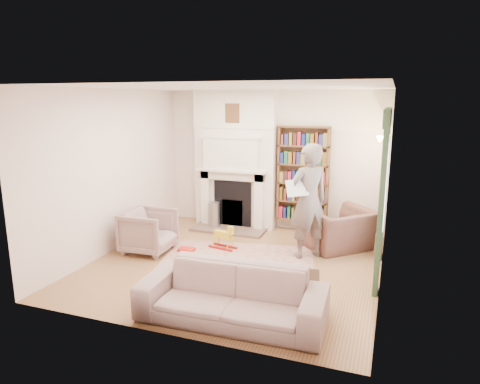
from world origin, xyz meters
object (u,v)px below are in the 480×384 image
at_px(man_reading, 308,201).
at_px(coffee_table, 291,291).
at_px(sofa, 232,295).
at_px(rocking_horse, 223,237).
at_px(paraffin_heater, 214,215).
at_px(armchair_reading, 339,229).
at_px(bookcase, 303,174).
at_px(armchair_left, 149,231).

relative_size(man_reading, coffee_table, 2.77).
bearing_deg(man_reading, coffee_table, 52.86).
relative_size(sofa, rocking_horse, 4.49).
xyz_separation_m(coffee_table, rocking_horse, (-1.65, 1.72, -0.00)).
relative_size(man_reading, paraffin_heater, 3.52).
height_order(armchair_reading, coffee_table, armchair_reading).
relative_size(bookcase, coffee_table, 2.64).
bearing_deg(rocking_horse, man_reading, 16.56).
xyz_separation_m(man_reading, rocking_horse, (-1.49, -0.13, -0.75)).
bearing_deg(man_reading, rocking_horse, -37.28).
height_order(armchair_left, man_reading, man_reading).
height_order(bookcase, rocking_horse, bookcase).
bearing_deg(paraffin_heater, armchair_reading, -8.39).
distance_m(bookcase, armchair_reading, 1.41).
relative_size(armchair_left, rocking_horse, 1.63).
height_order(bookcase, armchair_reading, bookcase).
bearing_deg(paraffin_heater, coffee_table, -51.00).
relative_size(armchair_left, man_reading, 0.42).
xyz_separation_m(armchair_left, coffee_table, (2.81, -1.16, -0.15)).
bearing_deg(bookcase, rocking_horse, -126.03).
relative_size(armchair_reading, sofa, 0.49).
bearing_deg(sofa, man_reading, 77.78).
relative_size(armchair_reading, paraffin_heater, 2.01).
height_order(armchair_reading, paraffin_heater, armchair_reading).
bearing_deg(armchair_reading, sofa, 30.06).
bearing_deg(armchair_left, bookcase, -49.76).
xyz_separation_m(armchair_reading, man_reading, (-0.45, -0.60, 0.61)).
xyz_separation_m(bookcase, man_reading, (0.38, -1.39, -0.21)).
distance_m(bookcase, armchair_left, 3.18).
xyz_separation_m(bookcase, rocking_horse, (-1.10, -1.52, -0.95)).
relative_size(bookcase, man_reading, 0.96).
distance_m(armchair_left, coffee_table, 3.05).
xyz_separation_m(bookcase, armchair_left, (-2.27, -2.08, -0.80)).
height_order(armchair_left, coffee_table, armchair_left).
bearing_deg(armchair_reading, armchair_left, -21.00).
bearing_deg(armchair_left, rocking_horse, -66.47).
relative_size(man_reading, rocking_horse, 3.87).
distance_m(armchair_left, man_reading, 2.80).
bearing_deg(coffee_table, sofa, -145.62).
bearing_deg(sofa, coffee_table, 41.71).
bearing_deg(coffee_table, rocking_horse, 124.39).
bearing_deg(sofa, paraffin_heater, 114.46).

